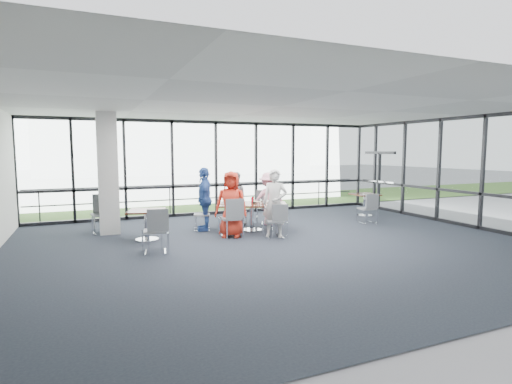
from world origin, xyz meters
name	(u,v)px	position (x,y,z in m)	size (l,w,h in m)	color
floor	(280,245)	(0.00, 0.00, -0.01)	(12.00, 10.00, 0.02)	#1F242F
ceiling	(281,106)	(0.00, 0.00, 3.20)	(12.00, 10.00, 0.04)	silver
wall_front	(475,204)	(0.00, -5.00, 1.60)	(12.00, 0.10, 3.20)	silver
curtain_wall_back	(216,168)	(0.00, 5.00, 1.60)	(12.00, 0.10, 3.20)	white
curtain_wall_right	(467,172)	(6.00, 0.00, 1.60)	(0.10, 10.00, 3.20)	white
exit_door	(379,181)	(6.00, 3.75, 1.05)	(0.12, 1.60, 2.10)	black
structural_column	(108,174)	(-3.60, 3.00, 1.60)	(0.50, 0.50, 3.20)	silver
apron	(184,199)	(0.00, 10.00, -0.02)	(80.00, 70.00, 0.02)	gray
grass_strip	(195,203)	(0.00, 8.00, 0.01)	(80.00, 5.00, 0.01)	#365E20
hangar_main	(174,142)	(4.00, 32.00, 3.00)	(24.00, 10.00, 6.00)	white
guard_rail	(211,198)	(0.00, 5.60, 0.50)	(0.06, 0.06, 12.00)	#2D2D33
main_table	(252,208)	(0.04, 1.85, 0.62)	(2.16, 1.69, 0.75)	#3C1F12
side_table_left	(146,215)	(-2.80, 1.77, 0.63)	(1.07, 1.07, 0.75)	#3C1F12
side_table_right	(365,198)	(4.49, 2.64, 0.62)	(0.86, 0.86, 0.75)	#3C1F12
diner_near_left	(231,204)	(-0.75, 1.31, 0.84)	(0.82, 0.54, 1.69)	red
diner_near_right	(275,203)	(0.27, 0.88, 0.87)	(0.63, 0.46, 1.73)	silver
diner_far_left	(234,199)	(-0.16, 2.75, 0.79)	(0.77, 0.47, 1.58)	slate
diner_far_right	(268,199)	(0.81, 2.45, 0.78)	(1.01, 0.52, 1.56)	pink
diner_end	(205,199)	(-1.15, 2.39, 0.87)	(1.02, 0.56, 1.75)	#2E519C
chair_main_nl	(231,218)	(-0.78, 1.24, 0.49)	(0.48, 0.48, 0.98)	slate
chair_main_nr	(275,221)	(0.23, 0.76, 0.43)	(0.42, 0.42, 0.85)	slate
chair_main_fl	(236,210)	(-0.02, 2.98, 0.41)	(0.40, 0.40, 0.81)	slate
chair_main_fr	(270,208)	(0.91, 2.57, 0.49)	(0.48, 0.48, 0.98)	slate
chair_main_end	(202,215)	(-1.22, 2.44, 0.44)	(0.43, 0.43, 0.87)	slate
chair_spare_la	(155,231)	(-2.81, 0.43, 0.48)	(0.47, 0.47, 0.96)	slate
chair_spare_lb	(102,215)	(-3.80, 3.09, 0.50)	(0.49, 0.49, 1.01)	slate
chair_spare_r	(367,209)	(3.67, 1.49, 0.45)	(0.44, 0.44, 0.89)	slate
plate_nl	(233,205)	(-0.58, 1.71, 0.76)	(0.28, 0.28, 0.01)	white
plate_nr	(271,205)	(0.41, 1.37, 0.76)	(0.28, 0.28, 0.01)	white
plate_fl	(234,202)	(-0.31, 2.33, 0.76)	(0.27, 0.27, 0.01)	white
plate_fr	(267,202)	(0.59, 2.04, 0.76)	(0.25, 0.25, 0.01)	white
plate_end	(223,203)	(-0.69, 2.18, 0.76)	(0.26, 0.26, 0.01)	white
tumbler_a	(241,202)	(-0.31, 1.78, 0.82)	(0.07, 0.07, 0.14)	white
tumbler_b	(260,202)	(0.16, 1.55, 0.82)	(0.07, 0.07, 0.15)	white
tumbler_c	(252,200)	(0.12, 2.02, 0.82)	(0.07, 0.07, 0.14)	white
tumbler_d	(229,202)	(-0.57, 1.98, 0.82)	(0.07, 0.07, 0.13)	white
menu_a	(245,206)	(-0.29, 1.53, 0.75)	(0.28, 0.20, 0.00)	white
menu_b	(280,205)	(0.61, 1.26, 0.75)	(0.31, 0.21, 0.00)	white
menu_c	(255,202)	(0.29, 2.20, 0.75)	(0.28, 0.19, 0.00)	white
condiment_caddy	(254,203)	(0.11, 1.86, 0.77)	(0.10, 0.07, 0.04)	black
ketchup_bottle	(252,200)	(0.07, 1.87, 0.84)	(0.06, 0.06, 0.18)	#A60215
green_bottle	(253,200)	(0.09, 1.89, 0.85)	(0.05, 0.05, 0.20)	#227428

